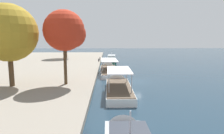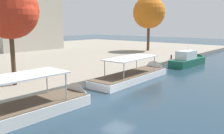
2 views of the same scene
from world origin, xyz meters
The scene contains 9 objects.
ground_plane centered at (0.00, 0.00, 0.00)m, with size 220.00×220.00×0.00m, color #1E3342.
tour_boat_1 centered at (-6.00, 2.99, 0.37)m, with size 11.40×3.25×4.34m.
tour_boat_2 centered at (8.76, 4.15, 0.33)m, with size 13.64×3.86×4.15m.
motor_yacht_3 centered at (22.80, 3.23, 0.70)m, with size 9.39×2.93×4.19m.
mooring_bollard_0 centered at (28.43, 6.71, 1.04)m, with size 0.25×0.25×0.80m.
mooring_bollard_1 centered at (23.42, 6.80, 1.06)m, with size 0.28×0.28×0.84m.
mooring_bollard_2 centered at (23.70, 6.91, 1.01)m, with size 0.28×0.28×0.73m.
tree_1 centered at (-3.93, 10.20, 7.91)m, with size 5.64×5.78×10.31m.
tree_2 centered at (34.10, 18.19, 9.84)m, with size 7.79×7.54×12.77m.
Camera 2 is at (-15.65, -12.69, 6.65)m, focal length 38.28 mm.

